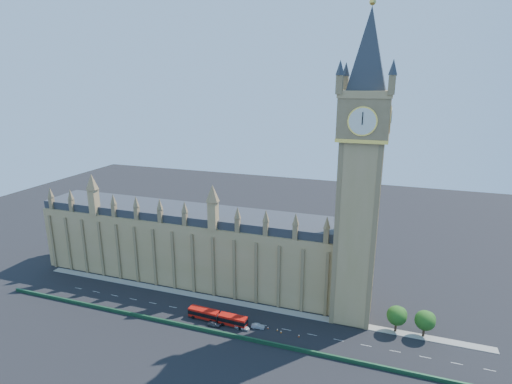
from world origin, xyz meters
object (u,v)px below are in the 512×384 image
(car_grey, at_px, (214,324))
(car_silver, at_px, (258,326))
(red_bus, at_px, (217,317))
(car_white, at_px, (242,327))

(car_grey, distance_m, car_silver, 13.73)
(red_bus, bearing_deg, car_grey, -86.67)
(car_silver, bearing_deg, red_bus, 90.10)
(red_bus, relative_size, car_white, 4.26)
(car_grey, bearing_deg, car_silver, -76.18)
(red_bus, xyz_separation_m, car_white, (8.90, -1.09, -1.11))
(car_white, bearing_deg, car_grey, 98.74)
(car_silver, height_order, car_white, car_silver)
(car_silver, distance_m, car_white, 4.87)
(car_grey, xyz_separation_m, car_white, (8.88, 1.35, -0.04))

